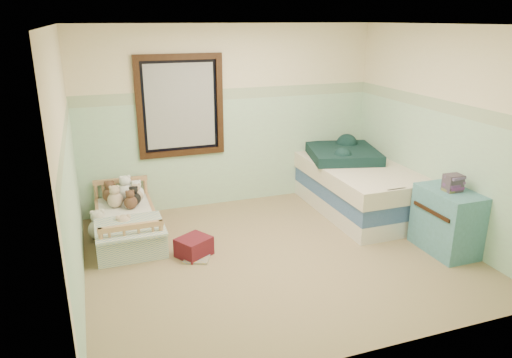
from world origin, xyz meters
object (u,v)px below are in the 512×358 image
object	(u,v)px
toddler_bed_frame	(128,230)
plush_floor_cream	(99,229)
floor_book	(197,259)
plush_floor_tan	(125,235)
twin_bed_frame	(354,201)
red_pillow	(194,247)
dresser	(447,221)

from	to	relation	value
toddler_bed_frame	plush_floor_cream	size ratio (longest dim) A/B	5.41
toddler_bed_frame	floor_book	size ratio (longest dim) A/B	5.12
plush_floor_tan	twin_bed_frame	xyz separation A→B (m)	(3.16, 0.12, -0.02)
plush_floor_cream	plush_floor_tan	xyz separation A→B (m)	(0.28, -0.27, 0.00)
red_pillow	plush_floor_tan	bearing A→B (deg)	143.35
toddler_bed_frame	red_pillow	size ratio (longest dim) A/B	4.03
toddler_bed_frame	plush_floor_cream	xyz separation A→B (m)	(-0.33, 0.04, 0.04)
toddler_bed_frame	plush_floor_tan	distance (m)	0.23
twin_bed_frame	plush_floor_tan	bearing A→B (deg)	-177.79
dresser	floor_book	bearing A→B (deg)	165.45
plush_floor_tan	twin_bed_frame	bearing A→B (deg)	2.21
floor_book	red_pillow	bearing A→B (deg)	113.85
twin_bed_frame	floor_book	size ratio (longest dim) A/B	7.90
dresser	red_pillow	distance (m)	2.90
toddler_bed_frame	twin_bed_frame	distance (m)	3.11
red_pillow	floor_book	distance (m)	0.16
twin_bed_frame	dresser	distance (m)	1.54
plush_floor_tan	plush_floor_cream	bearing A→B (deg)	136.39
plush_floor_cream	dresser	xyz separation A→B (m)	(3.75, -1.63, 0.24)
plush_floor_tan	red_pillow	xyz separation A→B (m)	(0.71, -0.53, -0.02)
plush_floor_tan	red_pillow	world-z (taller)	plush_floor_tan
toddler_bed_frame	floor_book	bearing A→B (deg)	-52.93
floor_book	dresser	bearing A→B (deg)	9.31
toddler_bed_frame	plush_floor_tan	xyz separation A→B (m)	(-0.05, -0.22, 0.04)
plush_floor_tan	red_pillow	bearing A→B (deg)	-36.65
dresser	red_pillow	size ratio (longest dim) A/B	2.12
plush_floor_tan	twin_bed_frame	world-z (taller)	plush_floor_tan
twin_bed_frame	floor_book	bearing A→B (deg)	-162.47
toddler_bed_frame	dresser	world-z (taller)	dresser
plush_floor_tan	dresser	distance (m)	3.74
plush_floor_tan	twin_bed_frame	distance (m)	3.16
toddler_bed_frame	plush_floor_tan	world-z (taller)	plush_floor_tan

